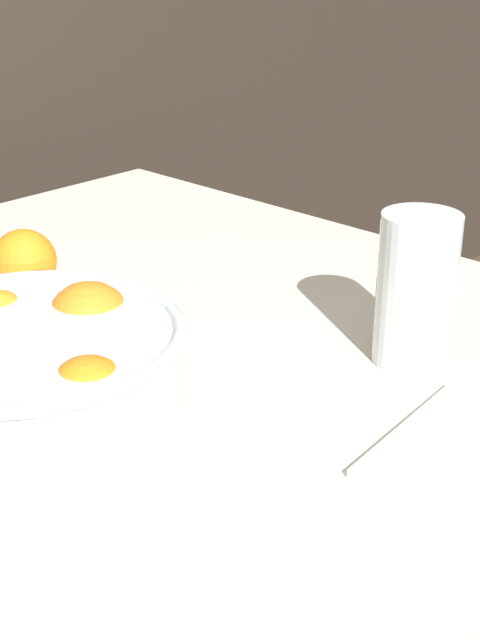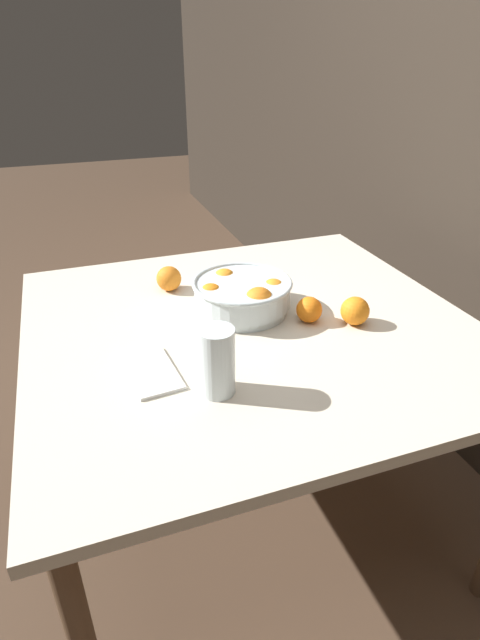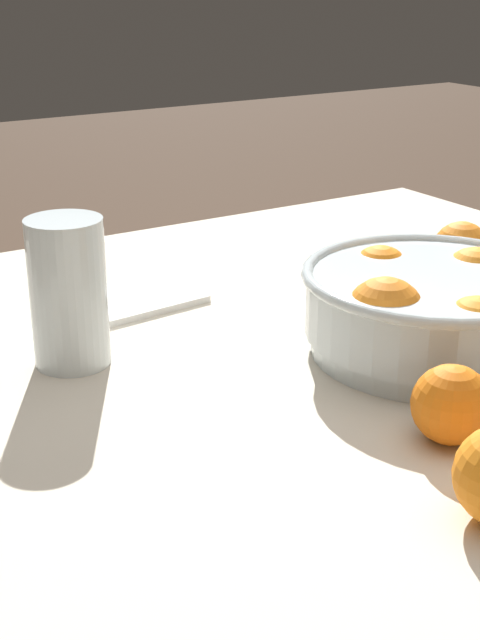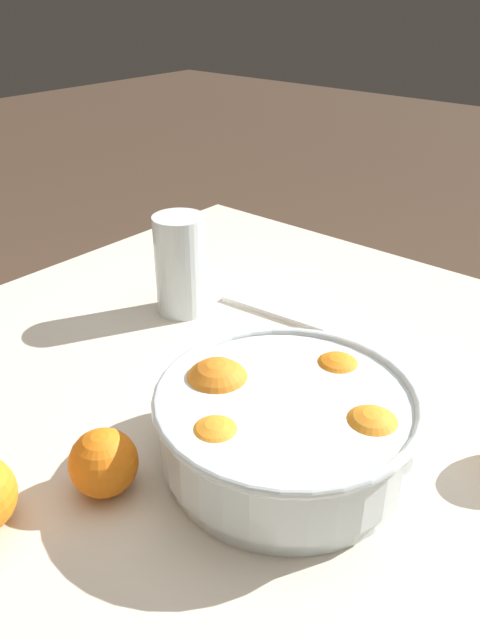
% 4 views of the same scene
% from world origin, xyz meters
% --- Properties ---
extents(ground_plane, '(12.00, 12.00, 0.00)m').
position_xyz_m(ground_plane, '(0.00, 0.00, 0.00)').
color(ground_plane, '#4C3828').
extents(dining_table, '(1.10, 1.16, 0.72)m').
position_xyz_m(dining_table, '(0.00, 0.00, 0.65)').
color(dining_table, beige).
rests_on(dining_table, ground_plane).
extents(fruit_bowl, '(0.27, 0.27, 0.10)m').
position_xyz_m(fruit_bowl, '(-0.07, -0.00, 0.77)').
color(fruit_bowl, silver).
rests_on(fruit_bowl, dining_table).
extents(juice_glass, '(0.08, 0.08, 0.15)m').
position_xyz_m(juice_glass, '(0.25, -0.17, 0.79)').
color(juice_glass, '#F4A314').
rests_on(juice_glass, dining_table).
extents(orange_loose_near_bowl, '(0.07, 0.07, 0.07)m').
position_xyz_m(orange_loose_near_bowl, '(0.04, 0.15, 0.75)').
color(orange_loose_near_bowl, orange).
rests_on(orange_loose_near_bowl, dining_table).
extents(orange_loose_front, '(0.07, 0.07, 0.07)m').
position_xyz_m(orange_loose_front, '(-0.27, -0.16, 0.75)').
color(orange_loose_front, orange).
rests_on(orange_loose_front, dining_table).
extents(orange_loose_aside, '(0.08, 0.08, 0.08)m').
position_xyz_m(orange_loose_aside, '(0.09, 0.25, 0.75)').
color(orange_loose_aside, orange).
rests_on(orange_loose_aside, dining_table).
extents(napkin, '(0.19, 0.12, 0.01)m').
position_xyz_m(napkin, '(0.14, -0.29, 0.72)').
color(napkin, white).
rests_on(napkin, dining_table).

